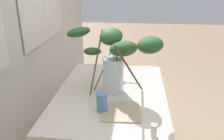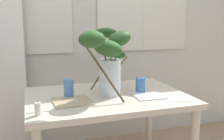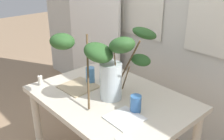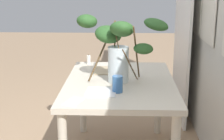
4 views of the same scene
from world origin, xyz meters
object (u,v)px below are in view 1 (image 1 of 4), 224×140
dining_table (111,102)px  plate_square_left (121,111)px  drinking_glass_blue_left (102,102)px  vase_with_branches (114,56)px  drinking_glass_blue_right (116,72)px  plate_square_right (129,78)px  pillar_candle (154,130)px

dining_table → plate_square_left: size_ratio=4.61×
drinking_glass_blue_left → plate_square_left: bearing=-89.1°
vase_with_branches → drinking_glass_blue_left: vase_with_branches is taller
dining_table → plate_square_left: bearing=-161.4°
vase_with_branches → drinking_glass_blue_right: size_ratio=6.51×
dining_table → vase_with_branches: bearing=-60.7°
vase_with_branches → plate_square_right: vase_with_branches is taller
dining_table → drinking_glass_blue_left: drinking_glass_blue_left is taller
pillar_candle → dining_table: bearing=30.0°
vase_with_branches → drinking_glass_blue_left: bearing=169.9°
dining_table → drinking_glass_blue_left: 0.34m
pillar_candle → drinking_glass_blue_left: bearing=54.6°
vase_with_branches → plate_square_left: bearing=-166.0°
drinking_glass_blue_right → drinking_glass_blue_left: bearing=175.2°
drinking_glass_blue_left → plate_square_left: 0.15m
dining_table → plate_square_right: 0.34m
dining_table → drinking_glass_blue_right: drinking_glass_blue_right is taller
drinking_glass_blue_right → plate_square_right: bearing=-83.7°
dining_table → drinking_glass_blue_left: (-0.30, 0.03, 0.16)m
drinking_glass_blue_right → vase_with_branches: bearing=-178.5°
vase_with_branches → drinking_glass_blue_left: (-0.31, 0.06, -0.24)m
dining_table → vase_with_branches: (0.01, -0.02, 0.40)m
dining_table → drinking_glass_blue_right: (0.28, -0.02, 0.15)m
plate_square_left → plate_square_right: size_ratio=1.22×
pillar_candle → plate_square_left: bearing=40.8°
vase_with_branches → drinking_glass_blue_right: 0.37m
vase_with_branches → plate_square_left: 0.44m
dining_table → plate_square_left: 0.33m
dining_table → plate_square_right: bearing=-24.9°
dining_table → plate_square_right: (0.30, -0.14, 0.10)m
drinking_glass_blue_left → plate_square_left: size_ratio=0.52×
plate_square_right → plate_square_left: bearing=176.3°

